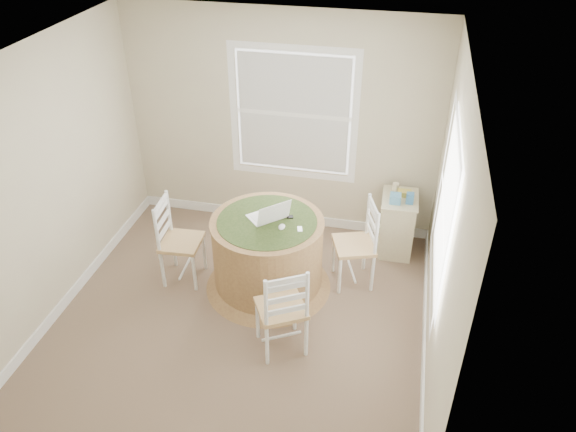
% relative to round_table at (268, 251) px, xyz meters
% --- Properties ---
extents(room, '(3.64, 3.64, 2.64)m').
position_rel_round_table_xyz_m(room, '(0.02, -0.38, 0.85)').
color(room, '#765E4B').
rests_on(room, ground).
extents(round_table, '(1.33, 1.33, 0.83)m').
position_rel_round_table_xyz_m(round_table, '(0.00, 0.00, 0.00)').
color(round_table, '#9D7A46').
rests_on(round_table, ground).
extents(chair_left, '(0.42, 0.44, 0.95)m').
position_rel_round_table_xyz_m(chair_left, '(-0.92, -0.07, 0.03)').
color(chair_left, white).
rests_on(chair_left, ground).
extents(chair_near, '(0.56, 0.55, 0.95)m').
position_rel_round_table_xyz_m(chair_near, '(0.34, -0.82, 0.03)').
color(chair_near, white).
rests_on(chair_near, ground).
extents(chair_right, '(0.51, 0.53, 0.95)m').
position_rel_round_table_xyz_m(chair_right, '(0.86, 0.27, 0.03)').
color(chair_right, white).
rests_on(chair_right, ground).
extents(laptop, '(0.48, 0.48, 0.25)m').
position_rel_round_table_xyz_m(laptop, '(0.00, 0.05, 0.41)').
color(laptop, white).
rests_on(laptop, round_table).
extents(mouse, '(0.09, 0.12, 0.04)m').
position_rel_round_table_xyz_m(mouse, '(0.17, -0.08, 0.39)').
color(mouse, white).
rests_on(mouse, round_table).
extents(phone, '(0.07, 0.10, 0.02)m').
position_rel_round_table_xyz_m(phone, '(0.35, -0.07, 0.38)').
color(phone, '#B7BABF').
rests_on(phone, round_table).
extents(keys, '(0.07, 0.06, 0.02)m').
position_rel_round_table_xyz_m(keys, '(0.21, 0.11, 0.38)').
color(keys, black).
rests_on(keys, round_table).
extents(corner_chest, '(0.41, 0.54, 0.70)m').
position_rel_round_table_xyz_m(corner_chest, '(1.27, 0.94, -0.10)').
color(corner_chest, beige).
rests_on(corner_chest, ground).
extents(tissue_box, '(0.12, 0.12, 0.10)m').
position_rel_round_table_xyz_m(tissue_box, '(1.22, 0.85, 0.30)').
color(tissue_box, '#5294BD').
rests_on(tissue_box, corner_chest).
extents(box_yellow, '(0.15, 0.10, 0.06)m').
position_rel_round_table_xyz_m(box_yellow, '(1.31, 1.00, 0.28)').
color(box_yellow, gold).
rests_on(box_yellow, corner_chest).
extents(box_blue, '(0.08, 0.08, 0.12)m').
position_rel_round_table_xyz_m(box_blue, '(1.36, 0.87, 0.31)').
color(box_blue, teal).
rests_on(box_blue, corner_chest).
extents(cup_cream, '(0.07, 0.07, 0.09)m').
position_rel_round_table_xyz_m(cup_cream, '(1.21, 1.09, 0.30)').
color(cup_cream, beige).
rests_on(cup_cream, corner_chest).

